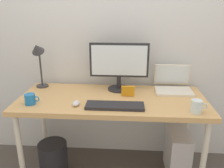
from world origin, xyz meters
TOP-DOWN VIEW (x-y plane):
  - back_wall at (0.00, 0.39)m, footprint 4.40×0.04m
  - desk at (0.00, 0.00)m, footprint 1.55×0.66m
  - monitor at (0.05, 0.20)m, footprint 0.52×0.20m
  - laptop at (0.53, 0.22)m, footprint 0.32×0.28m
  - desk_lamp at (-0.67, 0.20)m, footprint 0.11×0.16m
  - keyboard at (0.03, -0.19)m, footprint 0.44×0.14m
  - mouse at (-0.27, -0.18)m, footprint 0.06×0.09m
  - coffee_mug at (-0.62, -0.18)m, footprint 0.12×0.08m
  - glass_cup at (0.62, -0.24)m, footprint 0.12×0.08m
  - photo_frame at (0.13, 0.04)m, footprint 0.11×0.03m
  - computer_tower at (0.59, 0.05)m, footprint 0.18×0.36m
  - wastebasket at (-0.54, -0.02)m, footprint 0.26×0.26m

SIDE VIEW (x-z plane):
  - wastebasket at x=-0.54m, z-range 0.00..0.30m
  - computer_tower at x=0.59m, z-range 0.00..0.42m
  - desk at x=0.00m, z-range 0.31..1.07m
  - keyboard at x=0.03m, z-range 0.76..0.78m
  - mouse at x=-0.27m, z-range 0.76..0.79m
  - coffee_mug at x=-0.62m, z-range 0.76..0.84m
  - photo_frame at x=0.13m, z-range 0.76..0.85m
  - glass_cup at x=0.62m, z-range 0.76..0.85m
  - laptop at x=0.53m, z-range 0.70..0.93m
  - monitor at x=0.05m, z-range 0.79..1.21m
  - desk_lamp at x=-0.67m, z-range 0.85..1.28m
  - back_wall at x=0.00m, z-range 0.00..2.60m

